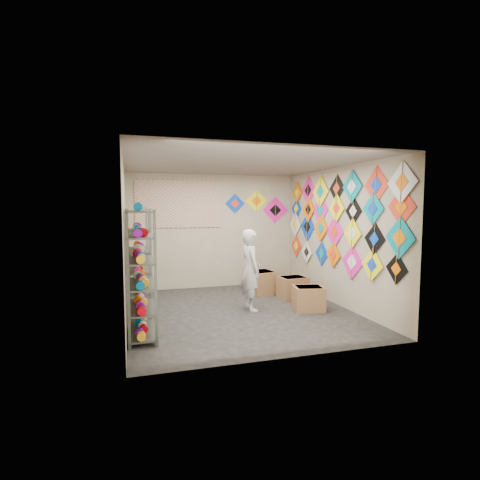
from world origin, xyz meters
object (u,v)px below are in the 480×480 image
object	(u,v)px
shelf_rack_front	(141,273)
carton_c	(262,282)
shopkeeper	(250,270)
carton_a	(308,298)
carton_b	(293,288)
shelf_rack_back	(139,261)

from	to	relation	value
shelf_rack_front	carton_c	xyz separation A→B (m)	(2.66, 2.08, -0.70)
shelf_rack_front	shopkeeper	bearing A→B (deg)	23.81
shopkeeper	carton_a	world-z (taller)	shopkeeper
carton_c	carton_a	bearing A→B (deg)	-84.88
carton_a	carton_b	world-z (taller)	carton_b
carton_a	carton_b	bearing A→B (deg)	94.82
shelf_rack_back	carton_a	world-z (taller)	shelf_rack_back
shelf_rack_back	carton_b	world-z (taller)	shelf_rack_back
shopkeeper	carton_b	size ratio (longest dim) A/B	2.70
shelf_rack_front	shopkeeper	size ratio (longest dim) A/B	1.25
carton_b	carton_a	bearing A→B (deg)	-101.74
carton_a	shelf_rack_back	bearing A→B (deg)	177.18
carton_c	carton_b	bearing A→B (deg)	-59.99
shelf_rack_front	carton_b	world-z (taller)	shelf_rack_front
shopkeeper	carton_a	distance (m)	1.21
shopkeeper	carton_c	size ratio (longest dim) A/B	2.61
carton_a	shopkeeper	bearing A→B (deg)	172.73
shelf_rack_front	carton_c	bearing A→B (deg)	38.00
shelf_rack_back	carton_b	xyz separation A→B (m)	(3.14, 0.17, -0.72)
shelf_rack_front	shelf_rack_back	size ratio (longest dim) A/B	1.00
shelf_rack_back	carton_c	distance (m)	2.85
carton_a	carton_c	world-z (taller)	carton_c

